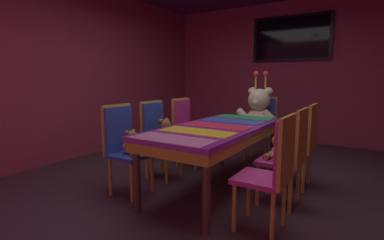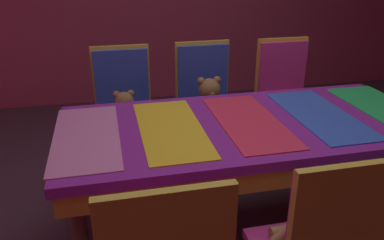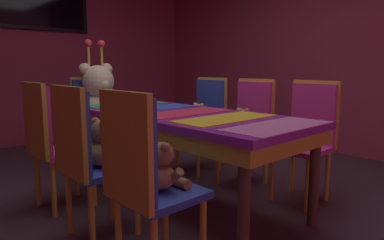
% 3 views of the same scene
% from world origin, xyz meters
% --- Properties ---
extents(ground_plane, '(7.90, 7.90, 0.00)m').
position_xyz_m(ground_plane, '(0.00, 0.00, 0.00)').
color(ground_plane, '#3F2D38').
extents(wall_back, '(5.20, 0.12, 2.80)m').
position_xyz_m(wall_back, '(0.00, 3.20, 1.40)').
color(wall_back, '#99334C').
rests_on(wall_back, ground_plane).
extents(wall_left, '(0.12, 6.40, 2.80)m').
position_xyz_m(wall_left, '(-2.60, 0.00, 1.40)').
color(wall_left, '#99334C').
rests_on(wall_left, ground_plane).
extents(banquet_table, '(0.90, 2.02, 0.75)m').
position_xyz_m(banquet_table, '(0.00, 0.00, 0.65)').
color(banquet_table, purple).
rests_on(banquet_table, ground_plane).
extents(chair_left_0, '(0.42, 0.41, 0.98)m').
position_xyz_m(chair_left_0, '(-0.85, -0.62, 0.60)').
color(chair_left_0, '#2D47B2').
rests_on(chair_left_0, ground_plane).
extents(teddy_left_0, '(0.21, 0.28, 0.26)m').
position_xyz_m(teddy_left_0, '(-0.71, -0.62, 0.57)').
color(teddy_left_0, olive).
rests_on(teddy_left_0, chair_left_0).
extents(chair_left_1, '(0.42, 0.41, 0.98)m').
position_xyz_m(chair_left_1, '(-0.86, -0.02, 0.60)').
color(chair_left_1, '#2D47B2').
rests_on(chair_left_1, ground_plane).
extents(teddy_left_1, '(0.26, 0.33, 0.31)m').
position_xyz_m(teddy_left_1, '(-0.72, -0.02, 0.59)').
color(teddy_left_1, olive).
rests_on(teddy_left_1, chair_left_1).
extents(chair_left_2, '(0.42, 0.41, 0.98)m').
position_xyz_m(chair_left_2, '(-0.84, 0.61, 0.60)').
color(chair_left_2, '#CC338C').
rests_on(chair_left_2, ground_plane).
extents(chair_right_0, '(0.42, 0.41, 0.98)m').
position_xyz_m(chair_right_0, '(0.85, -0.60, 0.60)').
color(chair_right_0, '#CC338C').
rests_on(chair_right_0, ground_plane).
extents(chair_right_1, '(0.42, 0.41, 0.98)m').
position_xyz_m(chair_right_1, '(0.84, -0.00, 0.60)').
color(chair_right_1, '#CC338C').
rests_on(chair_right_1, ground_plane).
extents(teddy_right_1, '(0.22, 0.28, 0.27)m').
position_xyz_m(teddy_right_1, '(0.69, -0.00, 0.57)').
color(teddy_right_1, '#9E7247').
rests_on(teddy_right_1, chair_right_1).
extents(chair_right_2, '(0.42, 0.41, 0.98)m').
position_xyz_m(chair_right_2, '(0.84, 0.58, 0.60)').
color(chair_right_2, '#2D47B2').
rests_on(chair_right_2, ground_plane).
extents(teddy_right_2, '(0.22, 0.28, 0.27)m').
position_xyz_m(teddy_right_2, '(0.69, 0.58, 0.57)').
color(teddy_right_2, tan).
rests_on(teddy_right_2, chair_right_2).
extents(throne_chair, '(0.41, 0.42, 0.98)m').
position_xyz_m(throne_chair, '(0.00, 1.54, 0.60)').
color(throne_chair, '#2D47B2').
rests_on(throne_chair, ground_plane).
extents(king_teddy_bear, '(0.72, 0.56, 0.92)m').
position_xyz_m(king_teddy_bear, '(0.00, 1.37, 0.75)').
color(king_teddy_bear, beige).
rests_on(king_teddy_bear, throne_chair).
extents(wall_tv, '(1.51, 0.06, 0.88)m').
position_xyz_m(wall_tv, '(0.00, 3.11, 2.05)').
color(wall_tv, black).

